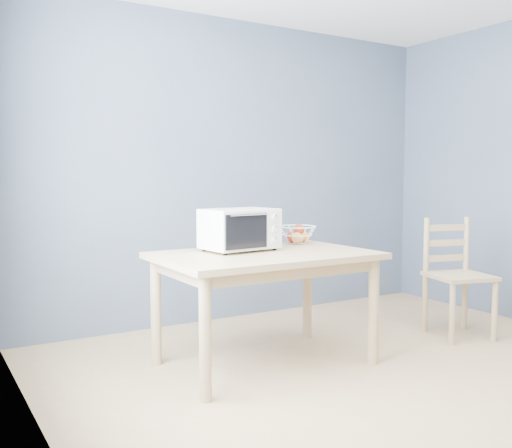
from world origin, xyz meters
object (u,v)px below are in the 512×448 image
toaster_oven (237,229)px  fruit_basket (297,234)px  dining_table (265,268)px  dining_chair (456,278)px

toaster_oven → fruit_basket: toaster_oven is taller
dining_table → dining_chair: size_ratio=1.52×
toaster_oven → dining_table: bearing=-61.2°
toaster_oven → fruit_basket: bearing=6.7°
toaster_oven → dining_chair: size_ratio=0.56×
dining_chair → dining_table: bearing=-170.2°
dining_table → dining_chair: 1.68m
fruit_basket → dining_chair: dining_chair is taller
dining_table → dining_chair: dining_chair is taller
fruit_basket → dining_table: bearing=-147.4°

